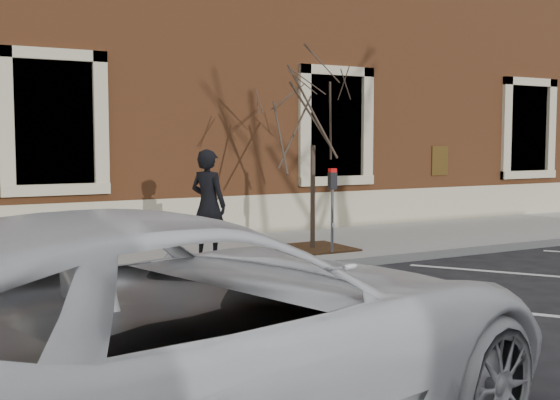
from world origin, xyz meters
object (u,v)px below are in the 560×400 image
parking_meter (332,195)px  white_truck (166,342)px  sapling (313,117)px  man (208,205)px

parking_meter → white_truck: size_ratio=0.24×
white_truck → sapling: bearing=-53.3°
man → sapling: size_ratio=0.53×
man → sapling: 2.52m
parking_meter → white_truck: white_truck is taller
man → white_truck: 7.04m
man → parking_meter: 2.13m
white_truck → man: bearing=-40.6°
man → parking_meter: bearing=-132.4°
parking_meter → sapling: size_ratio=0.43×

